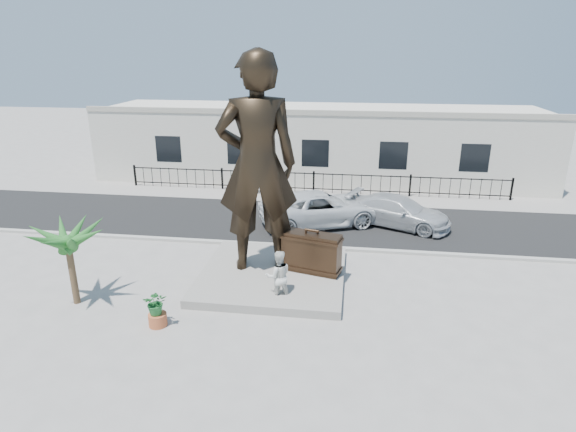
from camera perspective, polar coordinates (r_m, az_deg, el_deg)
name	(u,v)px	position (r m, az deg, el deg)	size (l,w,h in m)	color
ground	(280,299)	(16.55, -0.98, -9.83)	(100.00, 100.00, 0.00)	#9E9991
street	(305,220)	(23.79, 2.01, -0.47)	(40.00, 7.00, 0.01)	black
curb	(296,246)	(20.53, 0.97, -3.61)	(40.00, 0.25, 0.12)	#A5A399
far_sidewalk	(312,196)	(27.57, 2.89, 2.33)	(40.00, 2.50, 0.02)	#9E9991
plinth	(273,275)	(17.86, -1.83, -6.98)	(5.20, 5.20, 0.30)	gray
fence	(314,183)	(28.17, 3.06, 3.95)	(22.00, 0.10, 1.20)	black
building	(320,142)	(31.89, 3.79, 8.71)	(28.00, 7.00, 4.40)	silver
statue	(257,165)	(16.96, -3.67, 6.09)	(2.84, 1.86, 7.78)	black
suitcase	(312,253)	(17.50, 2.80, -4.35)	(2.11, 0.67, 1.48)	#302014
tourist	(278,276)	(16.07, -1.15, -7.14)	(0.88, 0.68, 1.80)	silver
car_white	(320,208)	(22.98, 3.84, 0.90)	(2.67, 5.79, 1.61)	silver
car_silver	(398,211)	(23.39, 12.93, 0.53)	(1.99, 4.90, 1.42)	#B4B7B9
worker	(251,178)	(27.77, -4.43, 4.46)	(1.21, 0.70, 1.88)	orange
palm_tree	(77,303)	(17.81, -23.69, -9.37)	(1.80, 1.80, 3.20)	#225C21
planter	(158,320)	(15.56, -15.18, -11.77)	(0.56, 0.56, 0.40)	#B85930
shrub	(156,303)	(15.27, -15.37, -9.86)	(0.71, 0.61, 0.78)	#20632B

